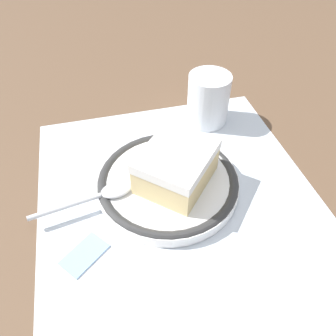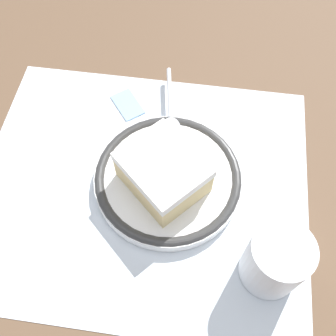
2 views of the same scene
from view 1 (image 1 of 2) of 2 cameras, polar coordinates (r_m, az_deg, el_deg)
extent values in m
plane|color=brown|center=(0.41, 2.37, -6.39)|extent=(2.40, 2.40, 0.00)
cube|color=silver|center=(0.41, 2.38, -6.32)|extent=(0.41, 0.35, 0.00)
cylinder|color=white|center=(0.42, 0.00, -2.63)|extent=(0.18, 0.18, 0.02)
torus|color=#333333|center=(0.42, 0.00, -2.25)|extent=(0.18, 0.18, 0.01)
cube|color=beige|center=(0.40, 2.08, -0.27)|extent=(0.12, 0.12, 0.04)
cube|color=white|center=(0.38, 2.18, 2.29)|extent=(0.12, 0.12, 0.01)
ellipsoid|color=silver|center=(0.40, -9.03, -3.76)|extent=(0.03, 0.04, 0.01)
cylinder|color=silver|center=(0.40, -17.54, -6.46)|extent=(0.02, 0.09, 0.01)
cylinder|color=white|center=(0.51, 7.06, 11.91)|extent=(0.06, 0.06, 0.08)
cylinder|color=brown|center=(0.53, 6.84, 9.85)|extent=(0.06, 0.06, 0.03)
cube|color=white|center=(0.35, -7.74, -20.40)|extent=(0.15, 0.16, 0.00)
cube|color=#8CB2E0|center=(0.38, -14.48, -14.27)|extent=(0.05, 0.06, 0.01)
camera|label=2|loc=(0.44, 50.72, 51.61)|focal=42.21mm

